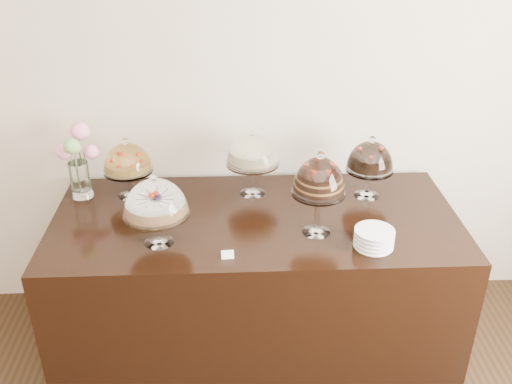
{
  "coord_description": "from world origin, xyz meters",
  "views": [
    {
      "loc": [
        -0.09,
        -0.2,
        2.48
      ],
      "look_at": [
        0.02,
        2.4,
        1.08
      ],
      "focal_mm": 40.0,
      "sensor_mm": 36.0,
      "label": 1
    }
  ],
  "objects_px": {
    "cake_stand_dark_choco": "(370,159)",
    "cake_stand_cheesecake": "(253,153)",
    "cake_stand_choco_layer": "(319,179)",
    "cake_stand_sugar_sponge": "(155,201)",
    "cake_stand_fruit_tart": "(127,160)",
    "plate_stack": "(374,238)",
    "flower_vase": "(78,159)",
    "display_counter": "(256,283)"
  },
  "relations": [
    {
      "from": "cake_stand_sugar_sponge",
      "to": "cake_stand_cheesecake",
      "type": "xyz_separation_m",
      "value": [
        0.49,
        0.5,
        0.02
      ]
    },
    {
      "from": "cake_stand_sugar_sponge",
      "to": "plate_stack",
      "type": "distance_m",
      "value": 1.09
    },
    {
      "from": "cake_stand_dark_choco",
      "to": "plate_stack",
      "type": "relative_size",
      "value": 1.93
    },
    {
      "from": "cake_stand_cheesecake",
      "to": "cake_stand_dark_choco",
      "type": "distance_m",
      "value": 0.66
    },
    {
      "from": "cake_stand_dark_choco",
      "to": "plate_stack",
      "type": "height_order",
      "value": "cake_stand_dark_choco"
    },
    {
      "from": "flower_vase",
      "to": "cake_stand_fruit_tart",
      "type": "bearing_deg",
      "value": -3.69
    },
    {
      "from": "cake_stand_sugar_sponge",
      "to": "cake_stand_fruit_tart",
      "type": "relative_size",
      "value": 1.06
    },
    {
      "from": "cake_stand_cheesecake",
      "to": "cake_stand_fruit_tart",
      "type": "relative_size",
      "value": 1.09
    },
    {
      "from": "cake_stand_choco_layer",
      "to": "plate_stack",
      "type": "bearing_deg",
      "value": -29.56
    },
    {
      "from": "cake_stand_choco_layer",
      "to": "cake_stand_fruit_tart",
      "type": "distance_m",
      "value": 1.11
    },
    {
      "from": "cake_stand_fruit_tart",
      "to": "cake_stand_choco_layer",
      "type": "bearing_deg",
      "value": -23.43
    },
    {
      "from": "display_counter",
      "to": "cake_stand_dark_choco",
      "type": "xyz_separation_m",
      "value": [
        0.65,
        0.22,
        0.68
      ]
    },
    {
      "from": "cake_stand_choco_layer",
      "to": "cake_stand_cheesecake",
      "type": "height_order",
      "value": "cake_stand_choco_layer"
    },
    {
      "from": "cake_stand_sugar_sponge",
      "to": "cake_stand_fruit_tart",
      "type": "distance_m",
      "value": 0.55
    },
    {
      "from": "plate_stack",
      "to": "flower_vase",
      "type": "bearing_deg",
      "value": 158.67
    },
    {
      "from": "flower_vase",
      "to": "display_counter",
      "type": "bearing_deg",
      "value": -16.6
    },
    {
      "from": "cake_stand_cheesecake",
      "to": "flower_vase",
      "type": "bearing_deg",
      "value": 178.87
    },
    {
      "from": "cake_stand_cheesecake",
      "to": "cake_stand_fruit_tart",
      "type": "bearing_deg",
      "value": 179.88
    },
    {
      "from": "cake_stand_dark_choco",
      "to": "cake_stand_cheesecake",
      "type": "bearing_deg",
      "value": 175.01
    },
    {
      "from": "display_counter",
      "to": "cake_stand_dark_choco",
      "type": "bearing_deg",
      "value": 18.37
    },
    {
      "from": "cake_stand_cheesecake",
      "to": "cake_stand_dark_choco",
      "type": "xyz_separation_m",
      "value": [
        0.66,
        -0.06,
        -0.03
      ]
    },
    {
      "from": "plate_stack",
      "to": "cake_stand_cheesecake",
      "type": "bearing_deg",
      "value": 134.39
    },
    {
      "from": "flower_vase",
      "to": "plate_stack",
      "type": "bearing_deg",
      "value": -21.33
    },
    {
      "from": "cake_stand_sugar_sponge",
      "to": "cake_stand_dark_choco",
      "type": "height_order",
      "value": "cake_stand_sugar_sponge"
    },
    {
      "from": "cake_stand_cheesecake",
      "to": "cake_stand_fruit_tart",
      "type": "xyz_separation_m",
      "value": [
        -0.71,
        0.0,
        -0.03
      ]
    },
    {
      "from": "cake_stand_dark_choco",
      "to": "cake_stand_fruit_tart",
      "type": "relative_size",
      "value": 1.02
    },
    {
      "from": "cake_stand_fruit_tart",
      "to": "flower_vase",
      "type": "height_order",
      "value": "flower_vase"
    },
    {
      "from": "cake_stand_sugar_sponge",
      "to": "plate_stack",
      "type": "xyz_separation_m",
      "value": [
        1.07,
        -0.09,
        -0.19
      ]
    },
    {
      "from": "cake_stand_sugar_sponge",
      "to": "cake_stand_choco_layer",
      "type": "distance_m",
      "value": 0.81
    },
    {
      "from": "display_counter",
      "to": "cake_stand_choco_layer",
      "type": "height_order",
      "value": "cake_stand_choco_layer"
    },
    {
      "from": "display_counter",
      "to": "cake_stand_choco_layer",
      "type": "xyz_separation_m",
      "value": [
        0.31,
        -0.16,
        0.75
      ]
    },
    {
      "from": "cake_stand_cheesecake",
      "to": "cake_stand_sugar_sponge",
      "type": "bearing_deg",
      "value": -134.32
    },
    {
      "from": "cake_stand_choco_layer",
      "to": "cake_stand_dark_choco",
      "type": "distance_m",
      "value": 0.52
    },
    {
      "from": "cake_stand_sugar_sponge",
      "to": "plate_stack",
      "type": "height_order",
      "value": "cake_stand_sugar_sponge"
    },
    {
      "from": "cake_stand_sugar_sponge",
      "to": "flower_vase",
      "type": "bearing_deg",
      "value": 133.26
    },
    {
      "from": "cake_stand_choco_layer",
      "to": "plate_stack",
      "type": "height_order",
      "value": "cake_stand_choco_layer"
    },
    {
      "from": "plate_stack",
      "to": "cake_stand_dark_choco",
      "type": "bearing_deg",
      "value": 81.19
    },
    {
      "from": "cake_stand_dark_choco",
      "to": "plate_stack",
      "type": "bearing_deg",
      "value": -98.81
    },
    {
      "from": "cake_stand_choco_layer",
      "to": "cake_stand_dark_choco",
      "type": "bearing_deg",
      "value": 47.73
    },
    {
      "from": "cake_stand_sugar_sponge",
      "to": "flower_vase",
      "type": "height_order",
      "value": "flower_vase"
    },
    {
      "from": "display_counter",
      "to": "cake_stand_fruit_tart",
      "type": "distance_m",
      "value": 1.02
    },
    {
      "from": "cake_stand_sugar_sponge",
      "to": "cake_stand_cheesecake",
      "type": "distance_m",
      "value": 0.7
    }
  ]
}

